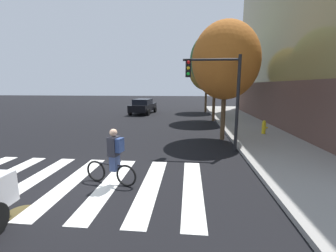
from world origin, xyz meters
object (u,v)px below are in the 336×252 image
sedan_mid (143,106)px  manhole_cover (21,212)px  cyclist (114,157)px  traffic_light_near (219,87)px  street_tree_far (207,70)px  fire_hydrant (264,127)px  street_tree_near (226,61)px  street_tree_mid (215,61)px

sedan_mid → manhole_cover: bearing=-86.9°
cyclist → traffic_light_near: size_ratio=0.40×
manhole_cover → sedan_mid: bearing=93.1°
sedan_mid → cyclist: bearing=-81.0°
manhole_cover → sedan_mid: 18.66m
manhole_cover → cyclist: bearing=44.4°
sedan_mid → street_tree_far: bearing=17.9°
fire_hydrant → street_tree_near: bearing=-157.2°
street_tree_near → fire_hydrant: bearing=22.8°
sedan_mid → cyclist: 17.18m
fire_hydrant → street_tree_near: street_tree_near is taller
manhole_cover → traffic_light_near: bearing=47.1°
manhole_cover → traffic_light_near: size_ratio=0.15×
street_tree_near → street_tree_far: 13.07m
street_tree_far → fire_hydrant: bearing=-78.1°
street_tree_near → street_tree_far: bearing=90.0°
street_tree_far → sedan_mid: bearing=-162.1°
manhole_cover → fire_hydrant: bearing=46.9°
manhole_cover → street_tree_mid: bearing=67.7°
traffic_light_near → street_tree_far: 15.37m
sedan_mid → cyclist: size_ratio=2.75×
street_tree_near → street_tree_far: (0.01, 13.07, 0.45)m
sedan_mid → street_tree_near: street_tree_near is taller
manhole_cover → traffic_light_near: traffic_light_near is taller
fire_hydrant → sedan_mid: bearing=133.1°
cyclist → street_tree_near: bearing=56.5°
sedan_mid → street_tree_near: bearing=-58.4°
street_tree_mid → sedan_mid: bearing=148.6°
fire_hydrant → street_tree_near: 4.56m
sedan_mid → traffic_light_near: size_ratio=1.11×
sedan_mid → street_tree_far: 8.01m
street_tree_mid → street_tree_far: size_ratio=1.07×
manhole_cover → street_tree_mid: (5.90, 14.40, 4.92)m
manhole_cover → street_tree_near: street_tree_near is taller
traffic_light_near → manhole_cover: bearing=-132.9°
fire_hydrant → street_tree_far: bearing=101.9°
street_tree_near → street_tree_mid: size_ratio=0.85×
manhole_cover → street_tree_far: bearing=74.7°
manhole_cover → street_tree_far: size_ratio=0.09×
traffic_light_near → cyclist: bearing=-131.6°
fire_hydrant → manhole_cover: bearing=-133.1°
sedan_mid → street_tree_far: size_ratio=0.68×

